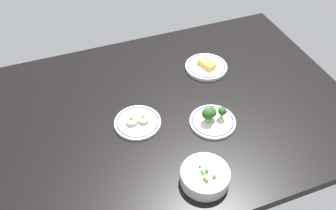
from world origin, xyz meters
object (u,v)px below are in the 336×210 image
Objects in this scene: bowl_peas at (205,176)px; plate_eggs at (138,122)px; plate_broccoli at (212,119)px; plate_cheese at (206,66)px.

bowl_peas is 0.92× the size of plate_eggs.
plate_broccoli is at bearing -120.64° from bowl_peas.
plate_broccoli reaches higher than plate_eggs.
plate_eggs is (41.23, 22.88, -0.10)cm from plate_cheese.
bowl_peas reaches higher than plate_eggs.
plate_eggs is at bearing 29.03° from plate_cheese.
plate_broccoli is (-28.59, 9.95, 1.17)cm from plate_eggs.
plate_eggs reaches higher than plate_cheese.
plate_broccoli reaches higher than bowl_peas.
plate_eggs is 30.30cm from plate_broccoli.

